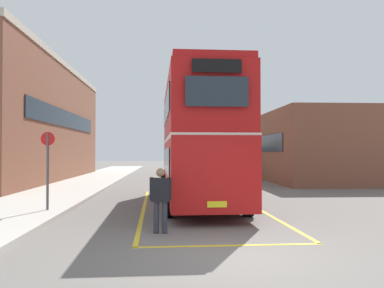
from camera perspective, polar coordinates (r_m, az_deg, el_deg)
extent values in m
plane|color=#66605B|center=(22.39, -0.14, -6.22)|extent=(135.60, 135.60, 0.00)
cube|color=#B2ADA3|center=(25.29, -15.39, -5.43)|extent=(4.00, 57.60, 0.14)
cube|color=brown|center=(30.20, -23.38, 2.45)|extent=(6.98, 21.83, 7.64)
cube|color=#19232D|center=(29.20, -16.87, 3.28)|extent=(0.06, 16.59, 1.10)
cube|color=#BCB29E|center=(30.70, -23.32, 9.93)|extent=(7.10, 21.95, 0.36)
cube|color=brown|center=(31.54, 17.10, -0.42)|extent=(8.53, 15.37, 4.68)
cube|color=#232D38|center=(30.32, 9.46, 0.01)|extent=(0.06, 11.68, 1.10)
cylinder|color=black|center=(18.91, -3.89, -5.65)|extent=(0.31, 1.01, 1.00)
cylinder|color=black|center=(19.12, 3.62, -5.60)|extent=(0.31, 1.01, 1.00)
cylinder|color=black|center=(12.73, -3.40, -7.89)|extent=(0.31, 1.01, 1.00)
cylinder|color=black|center=(13.03, 7.71, -7.72)|extent=(0.31, 1.01, 1.00)
cube|color=#B71414|center=(15.83, 0.82, -3.28)|extent=(2.69, 10.09, 2.10)
cube|color=#B71414|center=(15.89, 0.82, 4.31)|extent=(2.68, 9.89, 2.10)
cube|color=#B71414|center=(16.04, 0.82, 8.40)|extent=(2.58, 9.78, 0.20)
cube|color=white|center=(15.82, 0.82, 0.52)|extent=(2.71, 9.99, 0.14)
cube|color=#232D38|center=(15.75, -3.62, -2.20)|extent=(0.26, 8.22, 0.84)
cube|color=#232D38|center=(15.82, -3.61, 4.70)|extent=(0.26, 8.22, 0.84)
cube|color=#232D38|center=(15.99, 5.20, -2.18)|extent=(0.26, 8.22, 0.84)
cube|color=#232D38|center=(16.06, 5.18, 4.61)|extent=(0.26, 8.22, 0.84)
cube|color=#232D38|center=(10.94, 3.47, 7.28)|extent=(1.69, 0.09, 0.80)
cube|color=black|center=(11.06, 3.47, 10.77)|extent=(1.33, 0.08, 0.36)
cube|color=#232D38|center=(20.83, -0.56, -1.65)|extent=(1.93, 0.09, 1.00)
cube|color=yellow|center=(10.91, 3.49, -8.34)|extent=(0.52, 0.04, 0.16)
cylinder|color=black|center=(38.10, 0.93, -3.40)|extent=(0.32, 0.94, 0.92)
cylinder|color=black|center=(38.20, 4.66, -3.39)|extent=(0.32, 0.94, 0.92)
cylinder|color=black|center=(32.38, 1.01, -3.81)|extent=(0.32, 0.94, 0.92)
cylinder|color=black|center=(32.50, 5.40, -3.80)|extent=(0.32, 0.94, 0.92)
cube|color=silver|center=(35.24, 2.99, -1.74)|extent=(3.03, 9.68, 2.60)
cube|color=silver|center=(35.25, 2.98, 0.47)|extent=(2.86, 9.29, 0.12)
cube|color=#232D38|center=(35.21, 1.00, -1.17)|extent=(0.54, 7.62, 0.96)
cube|color=#232D38|center=(35.31, 4.97, -1.16)|extent=(0.54, 7.62, 0.96)
cube|color=#232D38|center=(40.03, 2.69, -1.23)|extent=(1.92, 0.17, 1.10)
cylinder|color=#2D2D38|center=(10.30, -3.82, -10.12)|extent=(0.14, 0.14, 0.78)
cylinder|color=#2D2D38|center=(10.33, -4.96, -10.10)|extent=(0.14, 0.14, 0.78)
cube|color=black|center=(10.23, -4.39, -6.34)|extent=(0.48, 0.28, 0.58)
cylinder|color=black|center=(10.20, -3.12, -6.19)|extent=(0.09, 0.09, 0.55)
cylinder|color=black|center=(10.27, -5.65, -6.16)|extent=(0.09, 0.09, 0.55)
sphere|color=#8C6647|center=(10.18, -4.40, -3.95)|extent=(0.21, 0.21, 0.21)
cylinder|color=#4C4C51|center=(14.05, -19.37, -3.61)|extent=(0.08, 0.08, 2.47)
cylinder|color=red|center=(14.04, -19.35, 0.69)|extent=(0.44, 0.10, 0.44)
cube|color=gold|center=(14.88, -6.69, -8.82)|extent=(0.46, 12.02, 0.01)
cube|color=gold|center=(15.29, 8.68, -8.60)|extent=(0.46, 12.02, 0.01)
cube|color=gold|center=(9.09, 5.19, -13.83)|extent=(4.13, 0.24, 0.01)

